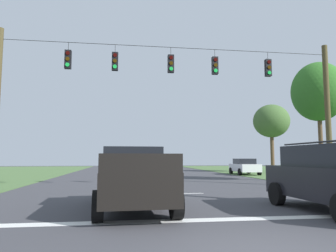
{
  "coord_description": "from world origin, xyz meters",
  "views": [
    {
      "loc": [
        -2.36,
        -5.07,
        1.6
      ],
      "look_at": [
        0.04,
        11.95,
        3.34
      ],
      "focal_mm": 33.67,
      "sensor_mm": 36.0,
      "label": 1
    }
  ],
  "objects_px": {
    "overhead_signal_span": "(173,101)",
    "tree_roadside_right": "(271,121)",
    "suv_black": "(335,176)",
    "distant_car_crossing_white": "(244,166)",
    "pickup_truck": "(133,178)",
    "tree_roadside_far_right": "(318,92)"
  },
  "relations": [
    {
      "from": "tree_roadside_right",
      "to": "suv_black",
      "type": "bearing_deg",
      "value": -112.52
    },
    {
      "from": "tree_roadside_far_right",
      "to": "suv_black",
      "type": "bearing_deg",
      "value": -122.45
    },
    {
      "from": "pickup_truck",
      "to": "tree_roadside_right",
      "type": "height_order",
      "value": "tree_roadside_right"
    },
    {
      "from": "overhead_signal_span",
      "to": "tree_roadside_far_right",
      "type": "height_order",
      "value": "tree_roadside_far_right"
    },
    {
      "from": "overhead_signal_span",
      "to": "tree_roadside_right",
      "type": "relative_size",
      "value": 2.37
    },
    {
      "from": "suv_black",
      "to": "pickup_truck",
      "type": "bearing_deg",
      "value": 165.38
    },
    {
      "from": "tree_roadside_right",
      "to": "tree_roadside_far_right",
      "type": "relative_size",
      "value": 0.93
    },
    {
      "from": "distant_car_crossing_white",
      "to": "suv_black",
      "type": "bearing_deg",
      "value": -104.42
    },
    {
      "from": "suv_black",
      "to": "tree_roadside_right",
      "type": "height_order",
      "value": "tree_roadside_right"
    },
    {
      "from": "suv_black",
      "to": "tree_roadside_right",
      "type": "xyz_separation_m",
      "value": [
        9.98,
        24.07,
        4.56
      ]
    },
    {
      "from": "overhead_signal_span",
      "to": "pickup_truck",
      "type": "distance_m",
      "value": 7.25
    },
    {
      "from": "overhead_signal_span",
      "to": "suv_black",
      "type": "bearing_deg",
      "value": -63.8
    },
    {
      "from": "pickup_truck",
      "to": "tree_roadside_far_right",
      "type": "bearing_deg",
      "value": 35.8
    },
    {
      "from": "overhead_signal_span",
      "to": "tree_roadside_right",
      "type": "xyz_separation_m",
      "value": [
        13.63,
        16.65,
        1.06
      ]
    },
    {
      "from": "tree_roadside_right",
      "to": "overhead_signal_span",
      "type": "bearing_deg",
      "value": -129.31
    },
    {
      "from": "suv_black",
      "to": "distant_car_crossing_white",
      "type": "height_order",
      "value": "suv_black"
    },
    {
      "from": "distant_car_crossing_white",
      "to": "tree_roadside_far_right",
      "type": "xyz_separation_m",
      "value": [
        1.61,
        -9.49,
        5.23
      ]
    },
    {
      "from": "pickup_truck",
      "to": "suv_black",
      "type": "xyz_separation_m",
      "value": [
        5.89,
        -1.54,
        0.09
      ]
    },
    {
      "from": "pickup_truck",
      "to": "distant_car_crossing_white",
      "type": "relative_size",
      "value": 1.25
    },
    {
      "from": "overhead_signal_span",
      "to": "distant_car_crossing_white",
      "type": "bearing_deg",
      "value": 55.26
    },
    {
      "from": "pickup_truck",
      "to": "tree_roadside_right",
      "type": "xyz_separation_m",
      "value": [
        15.87,
        22.54,
        4.65
      ]
    },
    {
      "from": "overhead_signal_span",
      "to": "distant_car_crossing_white",
      "type": "distance_m",
      "value": 15.96
    }
  ]
}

